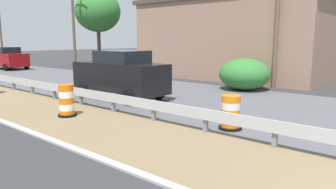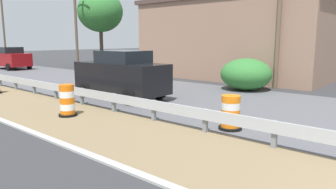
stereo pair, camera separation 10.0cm
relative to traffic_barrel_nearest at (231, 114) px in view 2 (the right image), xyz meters
name	(u,v)px [view 2 (the right image)]	position (x,y,z in m)	size (l,w,h in m)	color
traffic_barrel_nearest	(231,114)	(0.00, 0.00, 0.00)	(0.70, 0.70, 1.04)	orange
traffic_barrel_close	(67,102)	(-2.26, 5.23, 0.05)	(0.64, 0.64, 1.13)	orange
car_lead_far_lane	(121,75)	(1.32, 6.45, 0.63)	(2.09, 4.73, 2.20)	black
car_mid_far_lane	(11,58)	(4.52, 25.57, 0.55)	(2.20, 4.36, 2.04)	maroon
roadside_shop_near	(239,38)	(13.02, 6.73, 2.35)	(8.27, 13.43, 5.60)	#93705B
utility_pole_near	(280,0)	(8.80, 2.16, 4.29)	(0.24, 1.80, 9.20)	brown
utility_pole_mid	(76,18)	(8.51, 20.81, 4.18)	(0.24, 1.80, 8.98)	brown
utility_pole_far	(3,23)	(9.18, 38.03, 4.37)	(0.24, 1.80, 9.35)	brown
bush_roadside	(246,74)	(7.28, 3.18, 0.39)	(2.72, 2.72, 1.70)	#337533
tree_roadside	(100,12)	(11.89, 21.57, 5.00)	(4.50, 4.50, 7.51)	#4C3D2D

